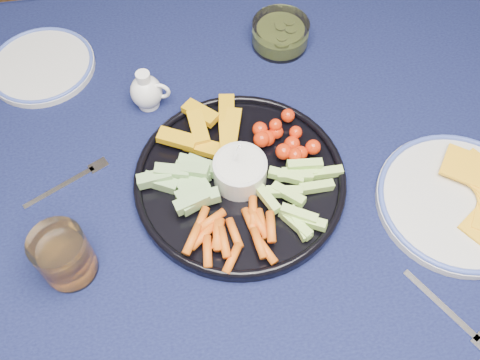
{
  "coord_description": "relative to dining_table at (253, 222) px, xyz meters",
  "views": [
    {
      "loc": [
        -0.09,
        -0.41,
        1.48
      ],
      "look_at": [
        -0.02,
        0.03,
        0.76
      ],
      "focal_mm": 40.0,
      "sensor_mm": 36.0,
      "label": 1
    }
  ],
  "objects": [
    {
      "name": "dining_table",
      "position": [
        0.0,
        0.0,
        0.0
      ],
      "size": [
        1.67,
        1.07,
        0.75
      ],
      "color": "#522F1B",
      "rests_on": "ground"
    },
    {
      "name": "crudite_platter",
      "position": [
        -0.02,
        0.03,
        0.11
      ],
      "size": [
        0.34,
        0.34,
        0.11
      ],
      "color": "black",
      "rests_on": "dining_table"
    },
    {
      "name": "creamer_pitcher",
      "position": [
        -0.15,
        0.22,
        0.12
      ],
      "size": [
        0.07,
        0.06,
        0.08
      ],
      "color": "white",
      "rests_on": "dining_table"
    },
    {
      "name": "pickle_bowl",
      "position": [
        0.11,
        0.33,
        0.11
      ],
      "size": [
        0.11,
        0.11,
        0.05
      ],
      "color": "silver",
      "rests_on": "dining_table"
    },
    {
      "name": "cheese_plate",
      "position": [
        0.31,
        -0.06,
        0.1
      ],
      "size": [
        0.25,
        0.25,
        0.03
      ],
      "color": "silver",
      "rests_on": "dining_table"
    },
    {
      "name": "juice_tumbler",
      "position": [
        -0.29,
        -0.08,
        0.13
      ],
      "size": [
        0.08,
        0.08,
        0.09
      ],
      "color": "silver",
      "rests_on": "dining_table"
    },
    {
      "name": "fork_left",
      "position": [
        -0.28,
        0.08,
        0.09
      ],
      "size": [
        0.14,
        0.08,
        0.0
      ],
      "color": "white",
      "rests_on": "dining_table"
    },
    {
      "name": "fork_right",
      "position": [
        0.24,
        -0.24,
        0.09
      ],
      "size": [
        0.09,
        0.14,
        0.0
      ],
      "color": "white",
      "rests_on": "dining_table"
    },
    {
      "name": "side_plate_extra",
      "position": [
        -0.34,
        0.33,
        0.1
      ],
      "size": [
        0.19,
        0.19,
        0.02
      ],
      "color": "silver",
      "rests_on": "dining_table"
    }
  ]
}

